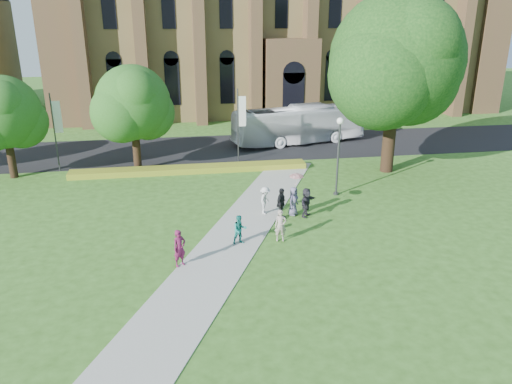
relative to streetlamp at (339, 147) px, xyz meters
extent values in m
plane|color=#325A1B|center=(-7.50, -6.50, -3.30)|extent=(160.00, 160.00, 0.00)
cube|color=black|center=(-7.50, 13.50, -3.29)|extent=(160.00, 10.00, 0.02)
cube|color=#B2B2A8|center=(-7.50, -5.50, -3.28)|extent=(15.58, 28.54, 0.04)
cube|color=gold|center=(-9.50, 6.70, -3.07)|extent=(18.00, 1.40, 0.45)
cube|color=brown|center=(2.50, 33.50, 5.20)|extent=(52.00, 16.00, 17.00)
cube|color=#523826|center=(-22.00, 26.50, 7.20)|extent=(3.50, 3.50, 21.00)
cube|color=#523826|center=(27.00, 26.50, 7.20)|extent=(3.50, 3.50, 21.00)
cube|color=#523826|center=(2.50, 24.50, 1.20)|extent=(6.00, 2.50, 9.00)
cylinder|color=#38383D|center=(0.00, 0.00, -0.90)|extent=(0.14, 0.14, 4.80)
sphere|color=white|center=(0.00, 0.00, 1.72)|extent=(0.44, 0.44, 0.44)
cylinder|color=#38383D|center=(0.00, 0.00, -3.22)|extent=(0.36, 0.36, 0.15)
cylinder|color=#332114|center=(5.50, 4.50, 0.00)|extent=(0.96, 0.96, 6.60)
sphere|color=#0E3410|center=(5.50, 4.50, 5.10)|extent=(9.60, 9.60, 9.60)
cylinder|color=#332114|center=(-22.50, 7.50, -1.37)|extent=(0.56, 0.56, 3.85)
sphere|color=#275419|center=(-22.50, 7.50, 1.60)|extent=(5.20, 5.20, 5.20)
cylinder|color=#332114|center=(-13.50, 8.00, -1.23)|extent=(0.60, 0.60, 4.12)
sphere|color=#275419|center=(-13.50, 8.00, 1.95)|extent=(5.60, 5.60, 5.60)
cylinder|color=#38383D|center=(-5.50, 8.70, -0.30)|extent=(0.10, 0.10, 6.00)
cube|color=white|center=(-5.15, 8.70, 0.90)|extent=(0.60, 0.02, 2.40)
cylinder|color=#38383D|center=(-19.50, 8.70, -0.30)|extent=(0.10, 0.10, 6.00)
cube|color=white|center=(-19.15, 8.70, 0.90)|extent=(0.60, 0.02, 2.40)
imported|color=silver|center=(0.89, 14.29, -1.53)|extent=(12.87, 5.52, 3.49)
imported|color=#61163B|center=(-10.58, -8.52, -2.34)|extent=(0.80, 0.74, 1.84)
imported|color=#17766C|center=(-7.42, -6.56, -2.47)|extent=(0.87, 0.73, 1.58)
imported|color=silver|center=(-5.35, -2.65, -2.41)|extent=(1.04, 1.26, 1.70)
imported|color=black|center=(-4.55, -3.54, -2.32)|extent=(1.02, 1.16, 1.88)
imported|color=slate|center=(-3.72, -3.11, -2.38)|extent=(0.98, 1.01, 1.75)
imported|color=#29272F|center=(-3.00, -3.46, -2.37)|extent=(1.45, 1.61, 1.78)
imported|color=gray|center=(-5.23, -6.56, -2.39)|extent=(0.68, 0.49, 1.74)
imported|color=#D49699|center=(-3.54, -3.01, -1.14)|extent=(0.97, 0.97, 0.74)
camera|label=1|loc=(-10.46, -30.31, 8.20)|focal=35.00mm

